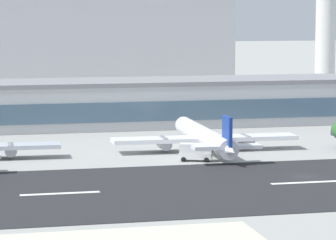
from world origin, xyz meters
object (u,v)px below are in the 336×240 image
terminal_building (160,102)px  distant_hotel_block (50,24)px  control_tower (326,10)px  service_box_truck_0 (196,152)px  airliner_navy_tail_gate_1 (206,138)px

terminal_building → distant_hotel_block: size_ratio=1.40×
control_tower → service_box_truck_0: control_tower is taller
terminal_building → airliner_navy_tail_gate_1: (-0.22, -43.24, -2.78)m
terminal_building → control_tower: bearing=35.9°
service_box_truck_0 → distant_hotel_block: bearing=115.8°
distant_hotel_block → service_box_truck_0: 146.84m
control_tower → service_box_truck_0: (-66.55, -98.16, -26.27)m
airliner_navy_tail_gate_1 → service_box_truck_0: airliner_navy_tail_gate_1 is taller
control_tower → distant_hotel_block: size_ratio=0.36×
distant_hotel_block → control_tower: bearing=-30.5°
distant_hotel_block → terminal_building: bearing=-79.1°
control_tower → distant_hotel_block: (-79.03, 46.52, -4.52)m
control_tower → airliner_navy_tail_gate_1: 110.23m
airliner_navy_tail_gate_1 → service_box_truck_0: 11.51m
control_tower → service_box_truck_0: bearing=-124.1°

